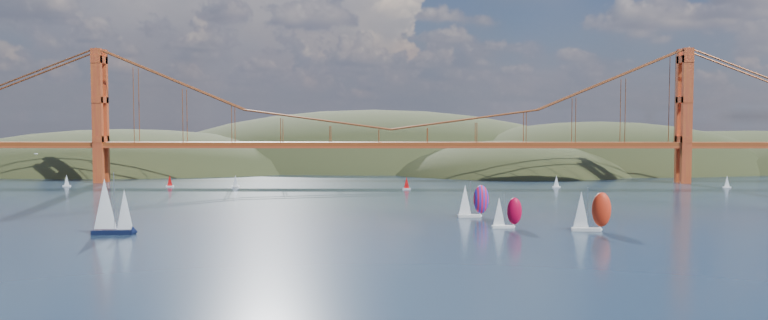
{
  "coord_description": "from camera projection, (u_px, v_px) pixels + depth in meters",
  "views": [
    {
      "loc": [
        0.31,
        -127.64,
        27.31
      ],
      "look_at": [
        -1.94,
        90.0,
        14.63
      ],
      "focal_mm": 35.0,
      "sensor_mm": 36.0,
      "label": 1
    }
  ],
  "objects": [
    {
      "name": "distant_boat_2",
      "position": [
        170.0,
        181.0,
        289.68
      ],
      "size": [
        3.0,
        2.0,
        4.7
      ],
      "color": "silver",
      "rests_on": "ground"
    },
    {
      "name": "racer_rwb",
      "position": [
        473.0,
        200.0,
        202.52
      ],
      "size": [
        8.76,
        4.12,
        9.89
      ],
      "rotation": [
        0.0,
        0.0,
        0.13
      ],
      "color": "silver",
      "rests_on": "ground"
    },
    {
      "name": "racer_1",
      "position": [
        591.0,
        210.0,
        177.98
      ],
      "size": [
        9.28,
        3.91,
        10.57
      ],
      "rotation": [
        0.0,
        0.0,
        -0.07
      ],
      "color": "silver",
      "rests_on": "ground"
    },
    {
      "name": "distant_boat_1",
      "position": [
        67.0,
        180.0,
        291.22
      ],
      "size": [
        3.0,
        2.0,
        4.7
      ],
      "color": "silver",
      "rests_on": "ground"
    },
    {
      "name": "distant_boat_4",
      "position": [
        727.0,
        182.0,
        285.94
      ],
      "size": [
        3.0,
        2.0,
        4.7
      ],
      "color": "silver",
      "rests_on": "ground"
    },
    {
      "name": "distant_boat_9",
      "position": [
        407.0,
        183.0,
        279.65
      ],
      "size": [
        3.0,
        2.0,
        4.7
      ],
      "color": "silver",
      "rests_on": "ground"
    },
    {
      "name": "distant_boat_3",
      "position": [
        235.0,
        181.0,
        288.27
      ],
      "size": [
        3.0,
        2.0,
        4.7
      ],
      "color": "silver",
      "rests_on": "ground"
    },
    {
      "name": "racer_0",
      "position": [
        506.0,
        212.0,
        182.92
      ],
      "size": [
        7.47,
        3.21,
        8.49
      ],
      "rotation": [
        0.0,
        0.0,
        0.08
      ],
      "color": "white",
      "rests_on": "ground"
    },
    {
      "name": "bridge",
      "position": [
        387.0,
        104.0,
        306.83
      ],
      "size": [
        552.0,
        12.0,
        55.0
      ],
      "color": "#883714",
      "rests_on": "ground"
    },
    {
      "name": "ground",
      "position": [
        390.0,
        275.0,
        129.01
      ],
      "size": [
        1200.0,
        1200.0,
        0.0
      ],
      "primitive_type": "plane",
      "color": "black",
      "rests_on": "ground"
    },
    {
      "name": "sloop_navy",
      "position": [
        111.0,
        207.0,
        172.97
      ],
      "size": [
        9.5,
        5.61,
        14.49
      ],
      "rotation": [
        0.0,
        0.0,
        0.09
      ],
      "color": "black",
      "rests_on": "ground"
    },
    {
      "name": "distant_boat_8",
      "position": [
        556.0,
        181.0,
        287.22
      ],
      "size": [
        3.0,
        2.0,
        4.7
      ],
      "color": "silver",
      "rests_on": "ground"
    },
    {
      "name": "gull",
      "position": [
        36.0,
        154.0,
        155.86
      ],
      "size": [
        0.9,
        0.25,
        0.17
      ],
      "color": "white",
      "rests_on": "ground"
    },
    {
      "name": "headlands",
      "position": [
        474.0,
        190.0,
        407.07
      ],
      "size": [
        725.0,
        225.0,
        96.0
      ],
      "color": "black",
      "rests_on": "ground"
    }
  ]
}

